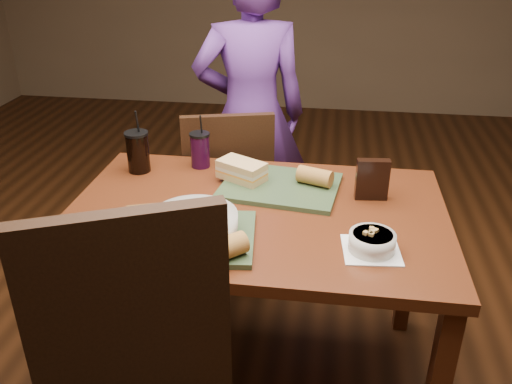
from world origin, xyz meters
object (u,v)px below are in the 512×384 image
(soup_bowl, at_px, (372,242))
(sandwich_near, at_px, (143,215))
(tray_near, at_px, (186,237))
(baguette_near, at_px, (224,248))
(cup_cola, at_px, (138,152))
(cup_berry, at_px, (200,150))
(chair_far, at_px, (233,192))
(sandwich_far, at_px, (242,170))
(salad_bowl, at_px, (194,224))
(tray_far, at_px, (280,186))
(chip_bag, at_px, (372,180))
(diner, at_px, (251,116))
(baguette_far, at_px, (315,177))
(dining_table, at_px, (256,233))

(soup_bowl, xyz_separation_m, sandwich_near, (-0.72, 0.04, 0.01))
(tray_near, xyz_separation_m, baguette_near, (0.14, -0.11, 0.04))
(cup_cola, bearing_deg, cup_berry, 19.00)
(chair_far, distance_m, sandwich_far, 0.51)
(chair_far, relative_size, tray_near, 2.18)
(salad_bowl, bearing_deg, tray_far, 61.31)
(tray_near, bearing_deg, chip_bag, 32.32)
(tray_near, xyz_separation_m, cup_berry, (-0.09, 0.56, 0.06))
(cup_berry, bearing_deg, baguette_near, -70.95)
(diner, distance_m, salad_bowl, 1.15)
(cup_cola, relative_size, cup_berry, 1.15)
(baguette_near, bearing_deg, baguette_far, 66.09)
(diner, xyz_separation_m, sandwich_near, (-0.18, -1.09, 0.02))
(cup_berry, bearing_deg, tray_far, -24.89)
(chair_far, height_order, chip_bag, chair_far)
(tray_far, relative_size, salad_bowl, 1.58)
(tray_far, bearing_deg, salad_bowl, -118.69)
(tray_far, xyz_separation_m, cup_cola, (-0.57, 0.08, 0.07))
(tray_far, bearing_deg, chair_far, 121.61)
(dining_table, xyz_separation_m, tray_far, (0.06, 0.18, 0.10))
(salad_bowl, height_order, cup_berry, cup_berry)
(cup_cola, height_order, cup_berry, cup_cola)
(dining_table, relative_size, chip_bag, 8.70)
(tray_far, distance_m, chip_bag, 0.34)
(soup_bowl, relative_size, baguette_near, 1.38)
(baguette_far, distance_m, cup_berry, 0.49)
(soup_bowl, bearing_deg, cup_cola, 152.55)
(sandwich_far, bearing_deg, tray_near, -103.63)
(chair_far, bearing_deg, cup_cola, -132.18)
(diner, relative_size, cup_berry, 7.05)
(soup_bowl, relative_size, sandwich_near, 1.56)
(chair_far, xyz_separation_m, salad_bowl, (0.04, -0.82, 0.30))
(diner, height_order, sandwich_far, diner)
(soup_bowl, xyz_separation_m, baguette_far, (-0.19, 0.40, 0.02))
(tray_far, distance_m, baguette_far, 0.13)
(cup_berry, bearing_deg, chip_bag, -15.93)
(tray_far, distance_m, sandwich_far, 0.16)
(tray_near, height_order, baguette_near, baguette_near)
(sandwich_near, distance_m, baguette_far, 0.64)
(baguette_near, relative_size, chip_bag, 0.89)
(tray_far, distance_m, salad_bowl, 0.46)
(baguette_far, relative_size, cup_berry, 0.58)
(tray_near, bearing_deg, sandwich_near, 160.04)
(dining_table, distance_m, salad_bowl, 0.31)
(sandwich_far, distance_m, cup_cola, 0.42)
(cup_berry, bearing_deg, chair_far, 73.02)
(diner, bearing_deg, chip_bag, 110.69)
(soup_bowl, xyz_separation_m, sandwich_far, (-0.46, 0.41, 0.02))
(chair_far, xyz_separation_m, soup_bowl, (0.57, -0.80, 0.27))
(chair_far, xyz_separation_m, tray_far, (0.26, -0.42, 0.25))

